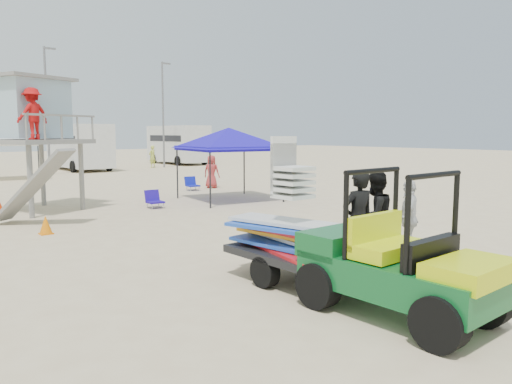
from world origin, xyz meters
TOP-DOWN VIEW (x-y plane):
  - ground at (0.00, 0.00)m, footprint 140.00×140.00m
  - utility_cart at (-0.75, -1.84)m, footprint 1.50×2.81m
  - surf_trailer at (-0.74, 0.50)m, footprint 1.50×2.70m
  - man_left at (0.78, 0.20)m, footprint 0.79×0.59m
  - man_mid at (1.63, 0.45)m, footprint 0.96×0.78m
  - man_right at (2.48, 0.20)m, footprint 1.05×0.87m
  - lifeguard_tower at (-2.01, 11.95)m, footprint 3.60×3.60m
  - canopy_blue at (4.80, 10.01)m, footprint 3.73×3.73m
  - canopy_white_c at (0.27, 25.23)m, footprint 3.19×3.19m
  - cone_near at (-2.91, 7.64)m, footprint 0.34×0.34m
  - beach_chair_b at (1.50, 10.03)m, footprint 0.56×0.60m
  - beach_chair_c at (5.45, 13.88)m, footprint 0.59×0.63m
  - rv_mid_right at (6.00, 29.99)m, footprint 2.64×7.00m
  - rv_far_right at (15.00, 31.49)m, footprint 2.64×6.60m
  - light_pole_left at (3.00, 27.00)m, footprint 0.14×0.14m
  - light_pole_right at (12.00, 28.50)m, footprint 0.14×0.14m
  - distant_beachgoers at (-0.72, 18.09)m, footprint 17.70×15.42m

SIDE VIEW (x-z plane):
  - ground at x=0.00m, z-range 0.00..0.00m
  - cone_near at x=-2.91m, z-range 0.00..0.50m
  - beach_chair_b at x=1.50m, z-range -0.01..0.63m
  - beach_chair_c at x=5.45m, z-range -0.01..0.63m
  - man_right at x=2.48m, z-range 0.00..1.67m
  - distant_beachgoers at x=-0.72m, z-range -0.04..1.74m
  - surf_trailer at x=-0.74m, z-range -0.21..2.08m
  - man_mid at x=1.63m, z-range 0.00..1.88m
  - man_left at x=0.78m, z-range 0.00..1.96m
  - utility_cart at x=-0.75m, z-range -0.07..2.04m
  - rv_far_right at x=15.00m, z-range 0.17..3.42m
  - rv_mid_right at x=6.00m, z-range 0.17..3.42m
  - canopy_white_c at x=0.27m, z-range 1.07..4.29m
  - canopy_blue at x=4.80m, z-range 1.09..4.36m
  - lifeguard_tower at x=-2.01m, z-range 1.09..5.51m
  - light_pole_left at x=3.00m, z-range 0.00..8.00m
  - light_pole_right at x=12.00m, z-range 0.00..8.00m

